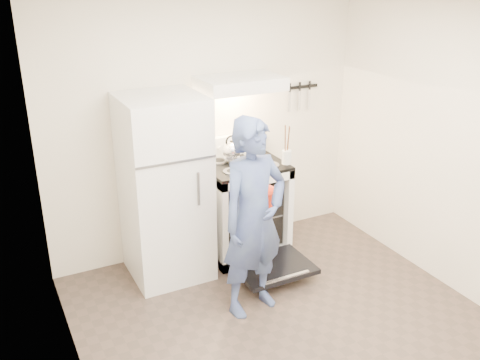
% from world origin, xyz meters
% --- Properties ---
extents(floor, '(3.60, 3.60, 0.00)m').
position_xyz_m(floor, '(0.00, 0.00, 0.00)').
color(floor, '#4D3D34').
rests_on(floor, ground).
extents(back_wall, '(3.20, 0.02, 2.50)m').
position_xyz_m(back_wall, '(0.00, 1.80, 1.25)').
color(back_wall, '#F1E6CD').
rests_on(back_wall, ground).
extents(refrigerator, '(0.70, 0.70, 1.70)m').
position_xyz_m(refrigerator, '(-0.58, 1.45, 0.85)').
color(refrigerator, white).
rests_on(refrigerator, floor).
extents(stove_body, '(0.76, 0.65, 0.92)m').
position_xyz_m(stove_body, '(0.23, 1.48, 0.46)').
color(stove_body, white).
rests_on(stove_body, floor).
extents(cooktop, '(0.76, 0.65, 0.03)m').
position_xyz_m(cooktop, '(0.23, 1.48, 0.94)').
color(cooktop, black).
rests_on(cooktop, stove_body).
extents(backsplash, '(0.76, 0.07, 0.20)m').
position_xyz_m(backsplash, '(0.23, 1.76, 1.05)').
color(backsplash, white).
rests_on(backsplash, cooktop).
extents(oven_door, '(0.70, 0.54, 0.04)m').
position_xyz_m(oven_door, '(0.23, 0.88, 0.12)').
color(oven_door, black).
rests_on(oven_door, floor).
extents(oven_rack, '(0.60, 0.52, 0.01)m').
position_xyz_m(oven_rack, '(0.23, 1.48, 0.44)').
color(oven_rack, slate).
rests_on(oven_rack, stove_body).
extents(range_hood, '(0.76, 0.50, 0.12)m').
position_xyz_m(range_hood, '(0.23, 1.55, 1.71)').
color(range_hood, white).
rests_on(range_hood, back_wall).
extents(knife_strip, '(0.40, 0.02, 0.03)m').
position_xyz_m(knife_strip, '(1.05, 1.79, 1.55)').
color(knife_strip, black).
rests_on(knife_strip, back_wall).
extents(pizza_stone, '(0.36, 0.36, 0.02)m').
position_xyz_m(pizza_stone, '(0.20, 1.44, 0.45)').
color(pizza_stone, '#8C6A4D').
rests_on(pizza_stone, oven_rack).
extents(tea_kettle, '(0.22, 0.18, 0.27)m').
position_xyz_m(tea_kettle, '(0.14, 1.55, 1.09)').
color(tea_kettle, silver).
rests_on(tea_kettle, cooktop).
extents(utensil_jar, '(0.11, 0.11, 0.13)m').
position_xyz_m(utensil_jar, '(0.55, 1.22, 1.05)').
color(utensil_jar, silver).
rests_on(utensil_jar, cooktop).
extents(person, '(0.67, 0.51, 1.67)m').
position_xyz_m(person, '(-0.14, 0.58, 0.84)').
color(person, navy).
rests_on(person, floor).
extents(dutch_oven, '(0.33, 0.26, 0.22)m').
position_xyz_m(dutch_oven, '(0.05, 0.81, 0.89)').
color(dutch_oven, red).
rests_on(dutch_oven, person).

